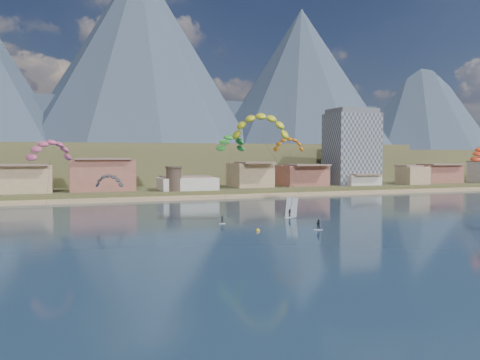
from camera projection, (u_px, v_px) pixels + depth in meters
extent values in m
plane|color=black|center=(327.00, 273.00, 60.94)|extent=(2400.00, 2400.00, 0.00)
cube|color=tan|center=(164.00, 199.00, 160.57)|extent=(2200.00, 12.00, 0.90)
cube|color=brown|center=(91.00, 167.00, 587.37)|extent=(2200.00, 900.00, 4.00)
cube|color=brown|center=(195.00, 163.00, 280.73)|extent=(320.00, 150.00, 15.00)
cube|color=brown|center=(47.00, 161.00, 291.30)|extent=(380.00, 170.00, 18.00)
cone|color=#2F3D4F|center=(140.00, 61.00, 874.76)|extent=(440.00, 440.00, 360.00)
cone|color=#2F3D4F|center=(301.00, 85.00, 940.08)|extent=(380.00, 380.00, 290.00)
cone|color=#2F3D4F|center=(417.00, 102.00, 1044.89)|extent=(340.00, 340.00, 250.00)
cube|color=#2F3D4F|center=(81.00, 131.00, 904.00)|extent=(2000.00, 200.00, 110.00)
cube|color=gray|center=(352.00, 149.00, 209.02)|extent=(20.00, 16.00, 30.00)
cube|color=#59595E|center=(352.00, 111.00, 208.18)|extent=(18.00, 14.40, 2.00)
cylinder|color=#47382D|center=(174.00, 180.00, 169.48)|extent=(5.20, 5.20, 8.00)
cylinder|color=#47382D|center=(174.00, 167.00, 169.25)|extent=(5.82, 5.82, 0.60)
cube|color=silver|center=(318.00, 230.00, 95.65)|extent=(1.71, 1.21, 0.11)
imported|color=black|center=(318.00, 224.00, 95.60)|extent=(1.16, 1.07, 1.91)
cylinder|color=#262626|center=(288.00, 178.00, 101.49)|extent=(0.05, 0.05, 24.02)
cube|color=silver|center=(222.00, 224.00, 103.93)|extent=(1.36, 0.45, 0.09)
imported|color=black|center=(222.00, 220.00, 103.89)|extent=(1.02, 0.61, 1.55)
cylinder|color=#262626|center=(227.00, 183.00, 108.15)|extent=(0.05, 0.05, 17.45)
cylinder|color=#262626|center=(50.00, 195.00, 93.55)|extent=(0.04, 0.04, 15.61)
cylinder|color=#262626|center=(111.00, 200.00, 121.52)|extent=(0.04, 0.04, 10.12)
cylinder|color=#262626|center=(295.00, 181.00, 125.06)|extent=(0.04, 0.04, 17.35)
cube|color=silver|center=(290.00, 217.00, 114.32)|extent=(2.67, 0.98, 0.13)
imported|color=black|center=(290.00, 213.00, 114.27)|extent=(0.97, 0.68, 1.88)
cube|color=white|center=(292.00, 207.00, 114.34)|extent=(1.26, 2.91, 4.49)
sphere|color=yellow|center=(258.00, 230.00, 94.16)|extent=(0.76, 0.76, 0.76)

